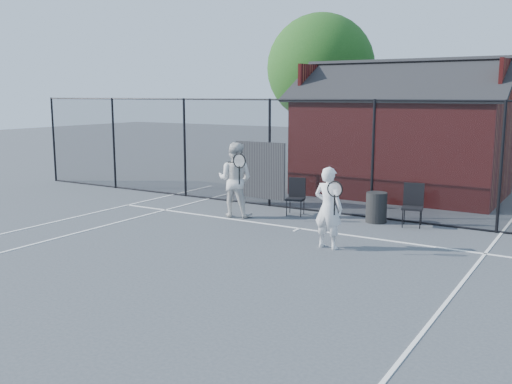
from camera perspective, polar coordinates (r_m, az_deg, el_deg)
The scene contains 10 objects.
ground at distance 10.95m, azimuth -2.88°, elevation -6.80°, with size 80.00×80.00×0.00m, color #3F4448.
court_lines at distance 9.93m, azimuth -7.25°, elevation -8.57°, with size 11.02×18.00×0.01m.
fence at distance 15.10m, azimuth 6.93°, elevation 3.34°, with size 22.04×3.00×3.00m.
clubhouse at distance 18.52m, azimuth 14.44°, elevation 4.78°, with size 6.50×4.36×4.19m.
tree_left at distance 24.51m, azimuth 6.49°, elevation 12.21°, with size 4.48×4.48×6.44m.
player_front at distance 11.65m, azimuth 7.25°, elevation -1.57°, with size 0.77×0.58×1.68m.
player_back at distance 14.60m, azimuth -2.11°, elevation 1.25°, with size 1.10×0.90×1.91m.
chair_left at distance 14.84m, azimuth 3.96°, elevation -0.53°, with size 0.45×0.47×0.94m, color black.
chair_right at distance 14.01m, azimuth 15.38°, elevation -1.36°, with size 0.48×0.50×1.00m, color black.
waste_bin at distance 14.30m, azimuth 11.94°, elevation -1.52°, with size 0.51×0.51×0.75m, color #262626.
Camera 1 is at (5.96, -8.63, 3.12)m, focal length 40.00 mm.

